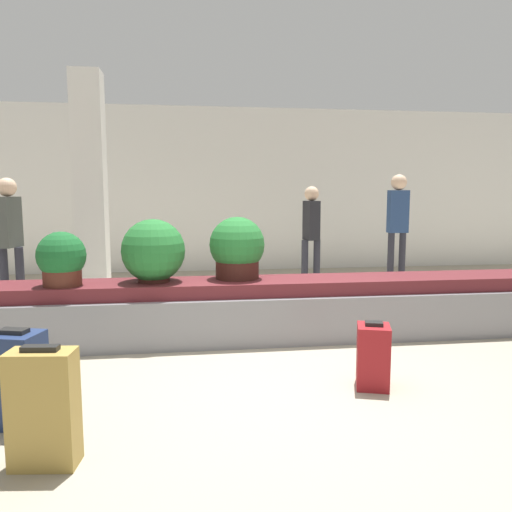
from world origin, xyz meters
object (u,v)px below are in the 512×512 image
at_px(suitcase_0, 44,408).
at_px(traveler_1, 9,231).
at_px(potted_plant_2, 237,249).
at_px(traveler_0, 398,218).
at_px(pillar, 91,189).
at_px(potted_plant_0, 62,259).
at_px(traveler_2, 311,228).
at_px(potted_plant_1, 153,252).
at_px(suitcase_3, 373,356).
at_px(suitcase_2, 17,379).

distance_m(suitcase_0, traveler_1, 4.39).
distance_m(potted_plant_2, traveler_0, 3.96).
distance_m(pillar, potted_plant_0, 2.35).
xyz_separation_m(potted_plant_2, traveler_0, (2.94, 2.65, 0.17)).
bearing_deg(traveler_2, potted_plant_0, -57.51).
bearing_deg(potted_plant_0, suitcase_0, -79.62).
bearing_deg(suitcase_0, traveler_2, 67.57).
distance_m(traveler_1, traveler_2, 4.38).
height_order(potted_plant_2, traveler_0, traveler_0).
distance_m(potted_plant_1, potted_plant_2, 0.87).
xyz_separation_m(suitcase_3, potted_plant_0, (-2.67, 1.39, 0.64)).
bearing_deg(pillar, potted_plant_1, -65.20).
distance_m(suitcase_3, traveler_2, 4.25).
bearing_deg(traveler_2, suitcase_2, -43.23).
height_order(suitcase_3, potted_plant_1, potted_plant_1).
relative_size(pillar, potted_plant_0, 5.98).
relative_size(suitcase_3, potted_plant_1, 0.82).
bearing_deg(potted_plant_2, traveler_1, 150.01).
bearing_deg(suitcase_0, potted_plant_0, 107.04).
bearing_deg(traveler_1, suitcase_0, -143.07).
xyz_separation_m(traveler_0, traveler_1, (-5.77, -1.02, -0.08)).
distance_m(pillar, traveler_1, 1.19).
relative_size(suitcase_0, potted_plant_1, 1.08).
height_order(potted_plant_0, traveler_2, traveler_2).
height_order(suitcase_2, suitcase_3, suitcase_2).
xyz_separation_m(suitcase_0, potted_plant_0, (-0.41, 2.25, 0.55)).
height_order(potted_plant_0, traveler_1, traveler_1).
xyz_separation_m(suitcase_2, potted_plant_2, (1.66, 1.88, 0.64)).
xyz_separation_m(traveler_0, traveler_2, (-1.49, -0.07, -0.15)).
bearing_deg(suitcase_3, potted_plant_0, 169.95).
bearing_deg(potted_plant_2, suitcase_2, -131.42).
bearing_deg(suitcase_3, traveler_0, 81.97).
bearing_deg(potted_plant_2, suitcase_3, -59.70).
bearing_deg(suitcase_2, potted_plant_2, 65.02).
relative_size(traveler_0, traveler_2, 1.12).
distance_m(suitcase_0, potted_plant_1, 2.47).
xyz_separation_m(pillar, suitcase_3, (2.78, -3.63, -1.35)).
height_order(traveler_1, traveler_2, traveler_1).
relative_size(potted_plant_2, traveler_2, 0.40).
distance_m(potted_plant_1, traveler_0, 4.69).
xyz_separation_m(suitcase_3, traveler_2, (0.53, 4.16, 0.72)).
bearing_deg(suitcase_0, suitcase_2, 126.71).
bearing_deg(potted_plant_0, traveler_0, 31.14).
height_order(suitcase_3, traveler_2, traveler_2).
distance_m(suitcase_3, potted_plant_1, 2.44).
bearing_deg(potted_plant_0, potted_plant_2, 6.09).
distance_m(suitcase_3, potted_plant_0, 3.08).
bearing_deg(traveler_1, traveler_0, -63.18).
relative_size(suitcase_2, traveler_0, 0.36).
relative_size(potted_plant_1, traveler_2, 0.39).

